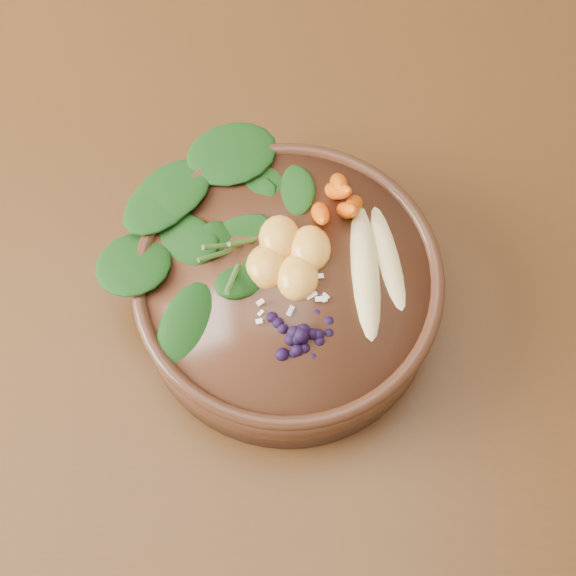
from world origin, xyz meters
The scene contains 9 objects.
ground centered at (0.00, 0.00, 0.00)m, with size 4.00×4.00×0.00m, color #381E0F.
dining_table centered at (0.00, 0.00, 0.66)m, with size 1.60×0.90×0.75m.
stoneware_bowl centered at (0.30, -0.14, 0.79)m, with size 0.28×0.28×0.08m, color #492819.
kale_heap centered at (0.25, -0.09, 0.85)m, with size 0.19×0.17×0.04m, color #184114, non-canonical shape.
carrot_cluster centered at (0.34, -0.06, 0.87)m, with size 0.06×0.06×0.08m, color orange, non-canonical shape.
banana_halves centered at (0.38, -0.12, 0.84)m, with size 0.07×0.16×0.03m.
mandarin_cluster centered at (0.30, -0.12, 0.84)m, with size 0.08×0.09×0.03m, color gold, non-canonical shape.
blueberry_pile centered at (0.31, -0.20, 0.85)m, with size 0.13×0.10×0.04m, color black, non-canonical shape.
coconut_flakes centered at (0.30, -0.16, 0.83)m, with size 0.09×0.07×0.01m, color white, non-canonical shape.
Camera 1 is at (0.31, -0.44, 1.49)m, focal length 50.00 mm.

